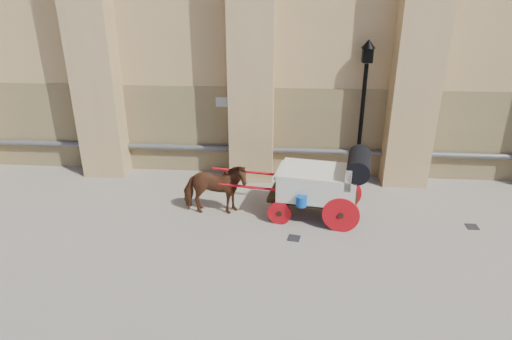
{
  "coord_description": "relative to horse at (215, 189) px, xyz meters",
  "views": [
    {
      "loc": [
        0.27,
        -10.47,
        6.43
      ],
      "look_at": [
        -0.65,
        1.04,
        1.39
      ],
      "focal_mm": 32.0,
      "sensor_mm": 36.0,
      "label": 1
    }
  ],
  "objects": [
    {
      "name": "street_lamp",
      "position": [
        4.32,
        2.66,
        1.67
      ],
      "size": [
        0.43,
        0.43,
        4.59
      ],
      "color": "black",
      "rests_on": "ground"
    },
    {
      "name": "ground",
      "position": [
        1.82,
        -0.99,
        -0.78
      ],
      "size": [
        90.0,
        90.0,
        0.0
      ],
      "primitive_type": "plane",
      "color": "gray",
      "rests_on": "ground"
    },
    {
      "name": "drain_grate_near",
      "position": [
        2.26,
        -1.17,
        -0.77
      ],
      "size": [
        0.37,
        0.37,
        0.01
      ],
      "primitive_type": "cube",
      "rotation": [
        0.0,
        0.0,
        -0.19
      ],
      "color": "black",
      "rests_on": "ground"
    },
    {
      "name": "drain_grate_far",
      "position": [
        7.14,
        -0.2,
        -0.77
      ],
      "size": [
        0.33,
        0.33,
        0.01
      ],
      "primitive_type": "cube",
      "rotation": [
        0.0,
        0.0,
        0.02
      ],
      "color": "black",
      "rests_on": "ground"
    },
    {
      "name": "carriage",
      "position": [
        3.04,
        0.05,
        0.31
      ],
      "size": [
        4.76,
        1.95,
        2.03
      ],
      "rotation": [
        0.0,
        0.0,
        -0.16
      ],
      "color": "black",
      "rests_on": "ground"
    },
    {
      "name": "horse",
      "position": [
        0.0,
        0.0,
        0.0
      ],
      "size": [
        1.9,
        0.95,
        1.56
      ],
      "primitive_type": "imported",
      "rotation": [
        0.0,
        0.0,
        1.63
      ],
      "color": "brown",
      "rests_on": "ground"
    }
  ]
}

